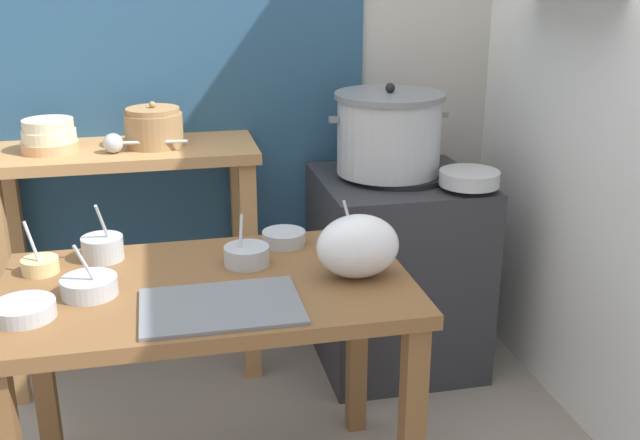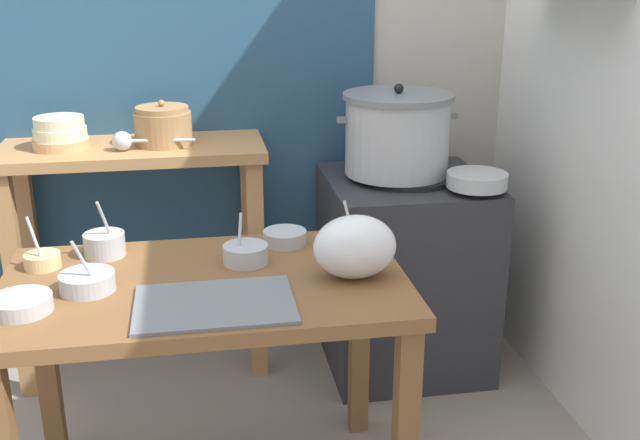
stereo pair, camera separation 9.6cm
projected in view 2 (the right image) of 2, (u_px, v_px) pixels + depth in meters
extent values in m
cube|color=#B2ADA3|center=(194.00, 26.00, 2.91)|extent=(4.40, 0.10, 2.60)
cube|color=navy|center=(125.00, 14.00, 2.80)|extent=(1.90, 0.02, 2.10)
cube|color=white|center=(632.00, 44.00, 2.28)|extent=(0.10, 3.20, 2.60)
cube|color=brown|center=(205.00, 286.00, 2.06)|extent=(1.10, 0.66, 0.04)
cube|color=brown|center=(405.00, 440.00, 2.00)|extent=(0.06, 0.06, 0.68)
cube|color=brown|center=(47.00, 366.00, 2.36)|extent=(0.06, 0.06, 0.68)
cube|color=brown|center=(359.00, 340.00, 2.52)|extent=(0.06, 0.06, 0.68)
cube|color=#B27F4C|center=(132.00, 151.00, 2.76)|extent=(0.96, 0.40, 0.04)
cube|color=#B27F4C|center=(17.00, 288.00, 2.70)|extent=(0.06, 0.06, 0.86)
cube|color=#B27F4C|center=(257.00, 272.00, 2.84)|extent=(0.06, 0.06, 0.86)
cube|color=#B27F4C|center=(32.00, 257.00, 2.98)|extent=(0.06, 0.06, 0.86)
cube|color=#B27F4C|center=(250.00, 244.00, 3.12)|extent=(0.06, 0.06, 0.86)
cube|color=#2D2D33|center=(404.00, 272.00, 2.96)|extent=(0.60, 0.60, 0.76)
cylinder|color=black|center=(408.00, 177.00, 2.84)|extent=(0.36, 0.36, 0.02)
cylinder|color=black|center=(395.00, 290.00, 2.64)|extent=(0.04, 0.02, 0.04)
cylinder|color=#B7BABF|center=(397.00, 137.00, 2.80)|extent=(0.38, 0.38, 0.28)
cylinder|color=slate|center=(399.00, 96.00, 2.75)|extent=(0.41, 0.41, 0.02)
sphere|color=black|center=(399.00, 88.00, 2.74)|extent=(0.04, 0.04, 0.04)
cube|color=slate|center=(342.00, 120.00, 2.74)|extent=(0.04, 0.02, 0.02)
cube|color=slate|center=(453.00, 116.00, 2.81)|extent=(0.04, 0.02, 0.02)
cylinder|color=#A37A4C|center=(163.00, 128.00, 2.75)|extent=(0.21, 0.21, 0.12)
cylinder|color=#A37A4C|center=(162.00, 109.00, 2.73)|extent=(0.19, 0.19, 0.02)
sphere|color=#A37A4C|center=(161.00, 103.00, 2.72)|extent=(0.02, 0.02, 0.02)
cylinder|color=tan|center=(61.00, 143.00, 2.71)|extent=(0.20, 0.20, 0.04)
cylinder|color=beige|center=(60.00, 133.00, 2.69)|extent=(0.19, 0.19, 0.04)
cylinder|color=beige|center=(59.00, 122.00, 2.68)|extent=(0.17, 0.17, 0.04)
sphere|color=#B7BABF|center=(122.00, 141.00, 2.67)|extent=(0.07, 0.07, 0.07)
cylinder|color=#B7BABF|center=(164.00, 140.00, 2.68)|extent=(0.22, 0.03, 0.01)
cube|color=slate|center=(215.00, 304.00, 1.90)|extent=(0.40, 0.28, 0.01)
ellipsoid|color=white|center=(355.00, 247.00, 2.04)|extent=(0.23, 0.17, 0.18)
cylinder|color=#B7BABF|center=(477.00, 180.00, 2.66)|extent=(0.21, 0.21, 0.05)
cylinder|color=#B7BABF|center=(105.00, 244.00, 2.21)|extent=(0.12, 0.12, 0.07)
cylinder|color=brown|center=(104.00, 235.00, 2.20)|extent=(0.10, 0.10, 0.01)
cylinder|color=#B7BABF|center=(107.00, 227.00, 2.19)|extent=(0.05, 0.08, 0.18)
cylinder|color=#B7BABF|center=(87.00, 282.00, 1.98)|extent=(0.14, 0.14, 0.05)
cylinder|color=maroon|center=(87.00, 276.00, 1.97)|extent=(0.12, 0.12, 0.01)
cylinder|color=#B7BABF|center=(86.00, 266.00, 1.95)|extent=(0.07, 0.02, 0.15)
cylinder|color=#B7BABF|center=(21.00, 304.00, 1.86)|extent=(0.15, 0.15, 0.04)
cylinder|color=beige|center=(20.00, 299.00, 1.86)|extent=(0.13, 0.13, 0.01)
cylinder|color=#B7BABF|center=(285.00, 237.00, 2.30)|extent=(0.13, 0.13, 0.04)
cylinder|color=beige|center=(285.00, 233.00, 2.30)|extent=(0.11, 0.11, 0.01)
cylinder|color=#B7BABF|center=(246.00, 254.00, 2.16)|extent=(0.13, 0.13, 0.05)
cylinder|color=#BFB28C|center=(245.00, 247.00, 2.15)|extent=(0.11, 0.11, 0.01)
cylinder|color=#B7BABF|center=(240.00, 239.00, 2.14)|extent=(0.03, 0.06, 0.14)
cylinder|color=#E5C684|center=(42.00, 261.00, 2.13)|extent=(0.10, 0.10, 0.04)
cylinder|color=maroon|center=(42.00, 256.00, 2.12)|extent=(0.09, 0.09, 0.01)
cylinder|color=#B7BABF|center=(36.00, 243.00, 2.10)|extent=(0.05, 0.05, 0.15)
cylinder|color=beige|center=(355.00, 241.00, 2.24)|extent=(0.12, 0.12, 0.07)
cylinder|color=#BFB28C|center=(355.00, 232.00, 2.24)|extent=(0.10, 0.10, 0.01)
cylinder|color=#B7BABF|center=(351.00, 228.00, 2.22)|extent=(0.04, 0.08, 0.15)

